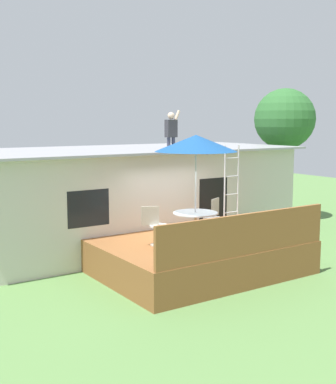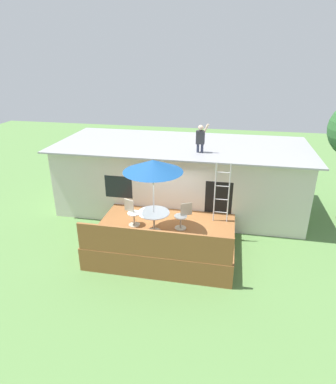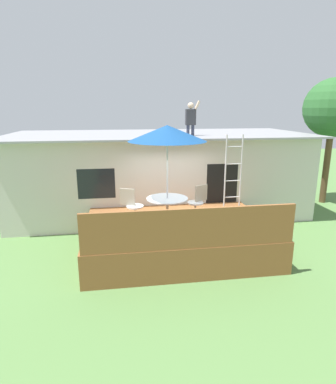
{
  "view_description": "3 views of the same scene",
  "coord_description": "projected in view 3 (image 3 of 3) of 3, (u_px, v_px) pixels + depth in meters",
  "views": [
    {
      "loc": [
        -7.26,
        -9.51,
        3.64
      ],
      "look_at": [
        -0.38,
        0.77,
        1.91
      ],
      "focal_mm": 47.25,
      "sensor_mm": 36.0,
      "label": 1
    },
    {
      "loc": [
        2.0,
        -9.59,
        6.39
      ],
      "look_at": [
        -0.05,
        0.92,
        1.79
      ],
      "focal_mm": 30.58,
      "sensor_mm": 36.0,
      "label": 2
    },
    {
      "loc": [
        -1.47,
        -7.98,
        3.74
      ],
      "look_at": [
        -0.08,
        1.04,
        1.36
      ],
      "focal_mm": 30.35,
      "sensor_mm": 36.0,
      "label": 3
    }
  ],
  "objects": [
    {
      "name": "backyard_tree",
      "position": [
        334.0,
        109.0,
        12.33
      ],
      "size": [
        2.23,
        2.23,
        4.85
      ],
      "color": "brown",
      "rests_on": "ground"
    },
    {
      "name": "house",
      "position": [
        160.0,
        173.0,
        11.87
      ],
      "size": [
        10.5,
        4.5,
        2.85
      ],
      "color": "beige",
      "rests_on": "ground"
    },
    {
      "name": "step_ladder",
      "position": [
        233.0,
        172.0,
        9.5
      ],
      "size": [
        0.52,
        0.04,
        2.2
      ],
      "color": "silver",
      "rests_on": "deck"
    },
    {
      "name": "deck_railing",
      "position": [
        191.0,
        229.0,
        6.88
      ],
      "size": [
        4.65,
        0.08,
        0.9
      ],
      "primitive_type": "cube",
      "color": "brown",
      "rests_on": "deck"
    },
    {
      "name": "patio_chair_left",
      "position": [
        132.0,
        206.0,
        8.41
      ],
      "size": [
        0.6,
        0.44,
        0.92
      ],
      "rotation": [
        0.0,
        0.0,
        -0.4
      ],
      "color": "#A59E8C",
      "rests_on": "deck"
    },
    {
      "name": "deck",
      "position": [
        177.0,
        236.0,
        8.69
      ],
      "size": [
        4.75,
        3.45,
        0.8
      ],
      "primitive_type": "cube",
      "color": "brown",
      "rests_on": "ground"
    },
    {
      "name": "patio_table",
      "position": [
        167.0,
        204.0,
        8.16
      ],
      "size": [
        1.04,
        1.04,
        0.74
      ],
      "color": "#A59E8C",
      "rests_on": "deck"
    },
    {
      "name": "patio_chair_right",
      "position": [
        197.0,
        202.0,
        8.76
      ],
      "size": [
        0.59,
        0.44,
        0.92
      ],
      "rotation": [
        0.0,
        0.0,
        -2.67
      ],
      "color": "#A59E8C",
      "rests_on": "deck"
    },
    {
      "name": "ground_plane",
      "position": [
        177.0,
        250.0,
        8.79
      ],
      "size": [
        40.0,
        40.0,
        0.0
      ],
      "primitive_type": "plane",
      "color": "#567F42"
    },
    {
      "name": "patio_umbrella",
      "position": [
        167.0,
        133.0,
        7.71
      ],
      "size": [
        1.9,
        1.9,
        2.54
      ],
      "color": "silver",
      "rests_on": "deck"
    },
    {
      "name": "person_figure",
      "position": [
        191.0,
        117.0,
        10.44
      ],
      "size": [
        0.47,
        0.2,
        1.11
      ],
      "color": "#33384C",
      "rests_on": "house"
    }
  ]
}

